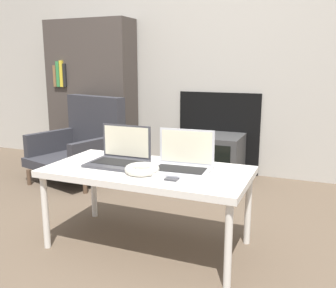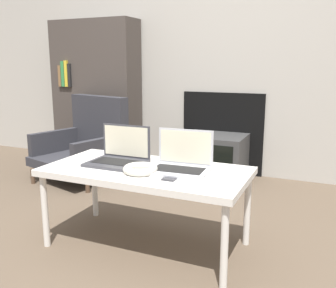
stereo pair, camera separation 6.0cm
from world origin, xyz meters
name	(u,v)px [view 1 (the left image)]	position (x,y,z in m)	size (l,w,h in m)	color
ground_plane	(119,275)	(0.00, 0.00, 0.00)	(14.00, 14.00, 0.00)	brown
wall_back	(225,35)	(0.00, 2.01, 1.29)	(7.00, 0.08, 2.60)	#ADA89E
table	(147,175)	(0.00, 0.34, 0.42)	(1.12, 0.56, 0.46)	silver
laptop_left	(120,156)	(-0.19, 0.38, 0.50)	(0.32, 0.25, 0.21)	#38383D
laptop_right	(182,162)	(0.19, 0.38, 0.50)	(0.33, 0.27, 0.21)	#B2B2B7
headphones	(142,169)	(0.01, 0.25, 0.48)	(0.19, 0.19, 0.04)	beige
phone	(175,177)	(0.20, 0.24, 0.46)	(0.06, 0.14, 0.01)	#333338
tv	(212,157)	(-0.02, 1.74, 0.20)	(0.54, 0.44, 0.40)	#383838
armchair	(84,143)	(-1.11, 1.32, 0.32)	(0.82, 0.78, 0.74)	#2D2D33
bookshelf	(92,94)	(-1.32, 1.81, 0.73)	(0.90, 0.32, 1.45)	#3F3833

